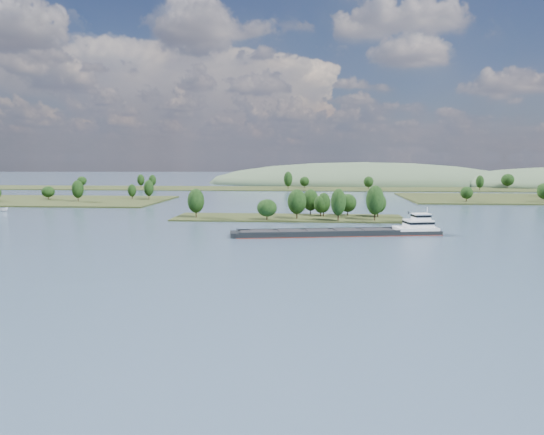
{
  "coord_description": "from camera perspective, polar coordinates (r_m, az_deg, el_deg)",
  "views": [
    {
      "loc": [
        11.4,
        -50.96,
        26.54
      ],
      "look_at": [
        -3.24,
        130.0,
        6.0
      ],
      "focal_mm": 35.0,
      "sensor_mm": 36.0,
      "label": 1
    }
  ],
  "objects": [
    {
      "name": "hill_west",
      "position": [
        553.74,
        9.67,
        3.62
      ],
      "size": [
        320.0,
        160.0,
        44.0
      ],
      "primitive_type": "ellipsoid",
      "color": "#3F543A",
      "rests_on": "ground"
    },
    {
      "name": "ground",
      "position": [
        173.39,
        0.8,
        -2.35
      ],
      "size": [
        1800.0,
        1800.0,
        0.0
      ],
      "primitive_type": "plane",
      "color": "#344B5B",
      "rests_on": "ground"
    },
    {
      "name": "tree_island",
      "position": [
        230.81,
        3.36,
        0.91
      ],
      "size": [
        100.0,
        30.75,
        15.8
      ],
      "color": "#273015",
      "rests_on": "ground"
    },
    {
      "name": "cargo_barge",
      "position": [
        184.7,
        8.53,
        -1.49
      ],
      "size": [
        73.06,
        22.52,
        9.84
      ],
      "color": "black",
      "rests_on": "ground"
    },
    {
      "name": "back_shoreline",
      "position": [
        451.5,
        4.48,
        3.15
      ],
      "size": [
        900.0,
        60.0,
        16.02
      ],
      "color": "#273015",
      "rests_on": "ground"
    },
    {
      "name": "motorboat",
      "position": [
        294.39,
        -26.98,
        0.8
      ],
      "size": [
        6.05,
        2.82,
        2.26
      ],
      "primitive_type": "imported",
      "rotation": [
        0.0,
        0.0,
        1.46
      ],
      "color": "silver",
      "rests_on": "ground"
    }
  ]
}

